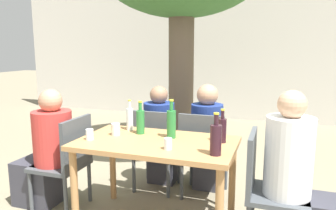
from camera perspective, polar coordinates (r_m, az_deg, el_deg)
The scene contains 19 objects.
cafe_building_wall at distance 6.97m, azimuth 11.32°, elevation 8.99°, with size 10.00×0.08×2.80m.
dining_table_front at distance 2.75m, azimuth -2.05°, elevation -8.16°, with size 1.30×0.77×0.74m.
patio_chair_0 at distance 3.20m, azimuth -17.12°, elevation -8.87°, with size 0.44×0.44×0.88m.
patio_chair_1 at distance 2.64m, azimuth 16.67°, elevation -13.01°, with size 0.44×0.44×0.88m.
patio_chair_2 at distance 3.43m, azimuth -2.43°, elevation -7.17°, with size 0.44×0.44×0.88m.
patio_chair_3 at distance 3.28m, azimuth 6.14°, elevation -8.00°, with size 0.44×0.44×0.88m.
person_seated_0 at distance 3.34m, azimuth -20.42°, elevation -8.04°, with size 0.58×0.36×1.13m.
person_seated_1 at distance 2.63m, azimuth 21.85°, elevation -12.28°, with size 0.57×0.34×1.21m.
person_seated_2 at distance 3.65m, azimuth -1.06°, elevation -6.19°, with size 0.33×0.56×1.11m.
person_seated_3 at distance 3.50m, azimuth 7.02°, elevation -6.60°, with size 0.32×0.56×1.14m.
green_bottle_0 at distance 2.77m, azimuth 0.59°, elevation -3.18°, with size 0.08×0.08×0.33m.
wine_bottle_1 at distance 2.68m, azimuth 9.42°, elevation -4.23°, with size 0.07×0.07×0.28m.
water_bottle_2 at distance 3.06m, azimuth -6.67°, elevation -2.32°, with size 0.06×0.06×0.29m.
wine_bottle_3 at distance 2.36m, azimuth 8.32°, elevation -5.83°, with size 0.08×0.08×0.31m.
green_bottle_4 at distance 2.92m, azimuth -4.83°, elevation -2.81°, with size 0.07×0.07×0.30m.
drinking_glass_0 at distance 2.81m, azimuth -13.49°, elevation -5.01°, with size 0.06×0.06×0.09m.
drinking_glass_1 at distance 2.91m, azimuth -9.09°, elevation -4.20°, with size 0.08×0.08×0.10m.
drinking_glass_2 at distance 2.82m, azimuth 9.50°, elevation -4.47°, with size 0.06×0.06×0.12m.
drinking_glass_3 at distance 2.49m, azimuth 0.00°, elevation -6.76°, with size 0.06×0.06×0.09m.
Camera 1 is at (0.94, -2.44, 1.51)m, focal length 35.00 mm.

